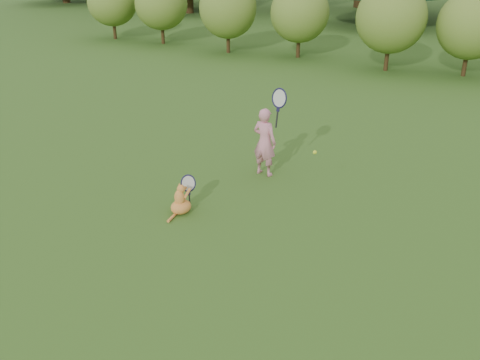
% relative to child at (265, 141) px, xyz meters
% --- Properties ---
extents(ground, '(100.00, 100.00, 0.00)m').
position_rel_child_xyz_m(ground, '(0.14, -2.63, -0.68)').
color(ground, '#355518').
rests_on(ground, ground).
extents(shrub_row, '(28.00, 3.00, 2.80)m').
position_rel_child_xyz_m(shrub_row, '(0.14, 10.37, 0.72)').
color(shrub_row, olive).
rests_on(shrub_row, ground).
extents(child, '(0.75, 0.46, 1.94)m').
position_rel_child_xyz_m(child, '(0.00, 0.00, 0.00)').
color(child, pink).
rests_on(child, ground).
extents(cat, '(0.48, 0.77, 0.69)m').
position_rel_child_xyz_m(cat, '(-0.64, -1.99, -0.41)').
color(cat, orange).
rests_on(cat, ground).
extents(tennis_ball, '(0.06, 0.06, 0.06)m').
position_rel_child_xyz_m(tennis_ball, '(1.27, -1.05, 0.36)').
color(tennis_ball, '#CAD118').
rests_on(tennis_ball, ground).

